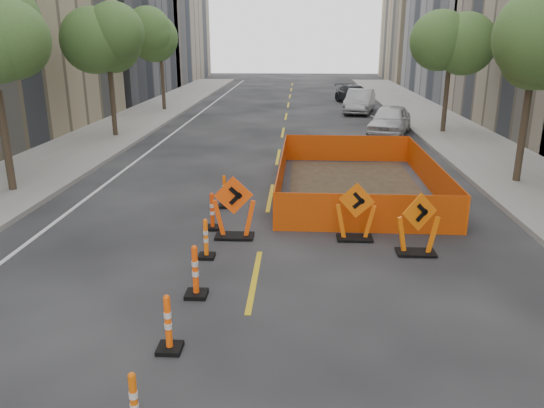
# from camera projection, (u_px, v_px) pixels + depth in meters

# --- Properties ---
(ground_plane) EXTENTS (140.00, 140.00, 0.00)m
(ground_plane) POSITION_uv_depth(u_px,v_px,m) (230.00, 406.00, 7.34)
(ground_plane) COLOR black
(sidewalk_left) EXTENTS (4.00, 90.00, 0.15)m
(sidewalk_left) POSITION_uv_depth(u_px,v_px,m) (26.00, 176.00, 19.20)
(sidewalk_left) COLOR gray
(sidewalk_left) RESTS_ON ground
(sidewalk_right) EXTENTS (4.00, 90.00, 0.15)m
(sidewalk_right) POSITION_uv_depth(u_px,v_px,m) (533.00, 183.00, 18.29)
(sidewalk_right) COLOR gray
(sidewalk_right) RESTS_ON ground
(bld_left_d) EXTENTS (12.00, 16.00, 14.00)m
(bld_left_d) POSITION_uv_depth(u_px,v_px,m) (83.00, 10.00, 43.41)
(bld_left_d) COLOR #4C4C51
(bld_left_d) RESTS_ON ground
(bld_right_e) EXTENTS (12.00, 14.00, 16.00)m
(bld_right_e) POSITION_uv_depth(u_px,v_px,m) (444.00, 8.00, 59.86)
(bld_right_e) COLOR tan
(bld_right_e) RESTS_ON ground
(tree_l_c) EXTENTS (2.80, 2.80, 5.95)m
(tree_l_c) POSITION_uv_depth(u_px,v_px,m) (108.00, 45.00, 25.44)
(tree_l_c) COLOR #382B1E
(tree_l_c) RESTS_ON ground
(tree_l_d) EXTENTS (2.80, 2.80, 5.95)m
(tree_l_d) POSITION_uv_depth(u_px,v_px,m) (160.00, 42.00, 34.96)
(tree_l_d) COLOR #382B1E
(tree_l_d) RESTS_ON ground
(tree_r_b) EXTENTS (2.80, 2.80, 5.95)m
(tree_r_b) POSITION_uv_depth(u_px,v_px,m) (535.00, 48.00, 16.98)
(tree_r_b) COLOR #382B1E
(tree_r_b) RESTS_ON ground
(tree_r_c) EXTENTS (2.80, 2.80, 5.95)m
(tree_r_c) POSITION_uv_depth(u_px,v_px,m) (451.00, 44.00, 26.50)
(tree_r_c) COLOR #382B1E
(tree_r_c) RESTS_ON ground
(channelizer_2) EXTENTS (0.36, 0.36, 0.92)m
(channelizer_2) POSITION_uv_depth(u_px,v_px,m) (134.00, 404.00, 6.68)
(channelizer_2) COLOR #DA5609
(channelizer_2) RESTS_ON ground
(channelizer_3) EXTENTS (0.40, 0.40, 1.01)m
(channelizer_3) POSITION_uv_depth(u_px,v_px,m) (168.00, 323.00, 8.49)
(channelizer_3) COLOR #FF540A
(channelizer_3) RESTS_ON ground
(channelizer_4) EXTENTS (0.42, 0.42, 1.08)m
(channelizer_4) POSITION_uv_depth(u_px,v_px,m) (195.00, 271.00, 10.29)
(channelizer_4) COLOR #F94B0A
(channelizer_4) RESTS_ON ground
(channelizer_5) EXTENTS (0.37, 0.37, 0.95)m
(channelizer_5) POSITION_uv_depth(u_px,v_px,m) (206.00, 238.00, 12.13)
(channelizer_5) COLOR #FF640A
(channelizer_5) RESTS_ON ground
(channelizer_6) EXTENTS (0.40, 0.40, 1.01)m
(channelizer_6) POSITION_uv_depth(u_px,v_px,m) (212.00, 211.00, 13.94)
(channelizer_6) COLOR red
(channelizer_6) RESTS_ON ground
(channelizer_7) EXTENTS (0.39, 0.39, 0.99)m
(channelizer_7) POSITION_uv_depth(u_px,v_px,m) (224.00, 191.00, 15.76)
(channelizer_7) COLOR #E85609
(channelizer_7) RESTS_ON ground
(chevron_sign_left) EXTENTS (1.17, 0.81, 1.62)m
(chevron_sign_left) POSITION_uv_depth(u_px,v_px,m) (234.00, 207.00, 13.25)
(chevron_sign_left) COLOR #F84A0A
(chevron_sign_left) RESTS_ON ground
(chevron_sign_center) EXTENTS (1.12, 0.85, 1.49)m
(chevron_sign_center) POSITION_uv_depth(u_px,v_px,m) (356.00, 211.00, 13.14)
(chevron_sign_center) COLOR #D95909
(chevron_sign_center) RESTS_ON ground
(chevron_sign_right) EXTENTS (1.16, 0.93, 1.51)m
(chevron_sign_right) POSITION_uv_depth(u_px,v_px,m) (418.00, 224.00, 12.24)
(chevron_sign_right) COLOR #E86109
(chevron_sign_right) RESTS_ON ground
(safety_fence) EXTENTS (5.05, 8.49, 1.06)m
(safety_fence) POSITION_uv_depth(u_px,v_px,m) (356.00, 173.00, 17.67)
(safety_fence) COLOR orange
(safety_fence) RESTS_ON ground
(parked_car_near) EXTENTS (3.10, 4.89, 1.55)m
(parked_car_near) POSITION_uv_depth(u_px,v_px,m) (390.00, 120.00, 27.25)
(parked_car_near) COLOR silver
(parked_car_near) RESTS_ON ground
(parked_car_mid) EXTENTS (2.62, 4.90, 1.53)m
(parked_car_mid) POSITION_uv_depth(u_px,v_px,m) (360.00, 101.00, 35.39)
(parked_car_mid) COLOR gray
(parked_car_mid) RESTS_ON ground
(parked_car_far) EXTENTS (3.07, 5.03, 1.36)m
(parked_car_far) POSITION_uv_depth(u_px,v_px,m) (354.00, 94.00, 40.43)
(parked_car_far) COLOR black
(parked_car_far) RESTS_ON ground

